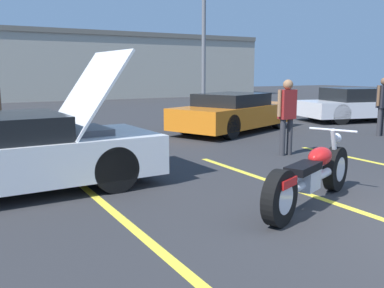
% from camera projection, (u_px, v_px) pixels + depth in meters
% --- Properties ---
extents(parking_stripe_foreground, '(0.12, 5.23, 0.01)m').
position_uv_depth(parking_stripe_foreground, '(121.00, 218.00, 5.29)').
color(parking_stripe_foreground, yellow).
rests_on(parking_stripe_foreground, ground).
extents(parking_stripe_middle, '(0.12, 5.23, 0.01)m').
position_uv_depth(parking_stripe_middle, '(291.00, 188.00, 6.64)').
color(parking_stripe_middle, yellow).
rests_on(parking_stripe_middle, ground).
extents(far_building, '(32.00, 4.20, 4.40)m').
position_uv_depth(far_building, '(34.00, 63.00, 27.16)').
color(far_building, '#B2AD9E').
rests_on(far_building, ground).
extents(light_pole, '(1.21, 0.28, 7.24)m').
position_uv_depth(light_pole, '(205.00, 22.00, 19.03)').
color(light_pole, slate).
rests_on(light_pole, ground).
extents(motorcycle, '(2.44, 1.21, 0.97)m').
position_uv_depth(motorcycle, '(311.00, 176.00, 5.73)').
color(motorcycle, black).
rests_on(motorcycle, ground).
extents(show_car_hood_open, '(4.62, 1.96, 2.13)m').
position_uv_depth(show_car_hood_open, '(5.00, 154.00, 6.30)').
color(show_car_hood_open, white).
rests_on(show_car_hood_open, ground).
extents(parked_car_mid_row, '(4.81, 3.31, 1.16)m').
position_uv_depth(parked_car_mid_row, '(234.00, 113.00, 12.93)').
color(parked_car_mid_row, orange).
rests_on(parked_car_mid_row, ground).
extents(parked_car_right_row, '(4.64, 2.82, 1.21)m').
position_uv_depth(parked_car_right_row, '(357.00, 105.00, 15.75)').
color(parked_car_right_row, silver).
rests_on(parked_car_right_row, ground).
extents(spectator_near_motorcycle, '(0.52, 0.21, 1.64)m').
position_uv_depth(spectator_near_motorcycle, '(383.00, 102.00, 11.97)').
color(spectator_near_motorcycle, '#333338').
rests_on(spectator_near_motorcycle, ground).
extents(spectator_midground, '(0.52, 0.21, 1.63)m').
position_uv_depth(spectator_midground, '(287.00, 111.00, 9.16)').
color(spectator_midground, '#333338').
rests_on(spectator_midground, ground).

